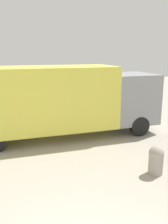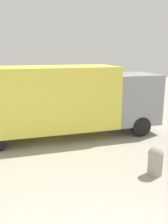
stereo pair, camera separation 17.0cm
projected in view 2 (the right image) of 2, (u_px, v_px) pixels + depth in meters
name	position (u px, v px, depth m)	size (l,w,h in m)	color
delivery_truck	(60.00, 99.00, 10.46)	(8.64, 2.98, 2.98)	#EAE04C
bollard_near_bench	(155.00, 160.00, 7.34)	(0.45, 0.45, 0.87)	#9E998C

